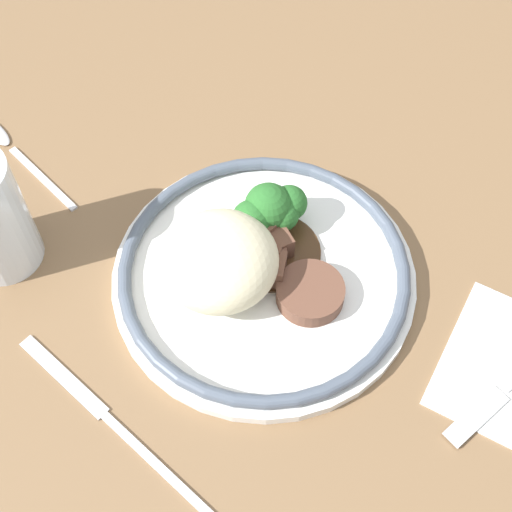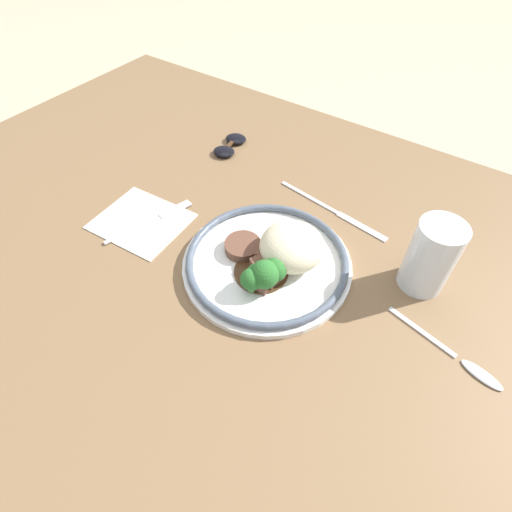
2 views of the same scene
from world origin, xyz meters
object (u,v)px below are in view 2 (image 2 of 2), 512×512
fork (158,218)px  knife (335,212)px  plate (272,259)px  spoon (466,363)px  juice_glass (430,259)px  sunglasses (230,145)px

fork → knife: (0.25, 0.20, -0.00)m
plate → fork: bearing=-174.7°
plate → spoon: plate is taller
plate → juice_glass: size_ratio=2.28×
spoon → sunglasses: size_ratio=1.68×
fork → sunglasses: 0.25m
juice_glass → fork: (-0.43, -0.13, -0.05)m
juice_glass → sunglasses: bearing=164.9°
spoon → sunglasses: bearing=170.7°
plate → knife: 0.18m
fork → knife: bearing=-35.3°
plate → spoon: bearing=1.4°
plate → fork: plate is taller
knife → spoon: size_ratio=1.37×
fork → spoon: size_ratio=0.98×
juice_glass → fork: juice_glass is taller
juice_glass → sunglasses: juice_glass is taller
knife → spoon: (0.28, -0.17, 0.00)m
plate → sunglasses: bearing=138.3°
knife → sunglasses: (-0.28, 0.05, 0.01)m
spoon → fork: bearing=-164.5°
fork → sunglasses: size_ratio=1.65×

